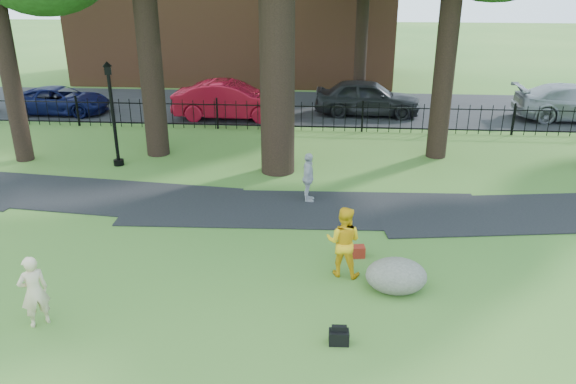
# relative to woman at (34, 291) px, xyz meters

# --- Properties ---
(ground) EXTENTS (120.00, 120.00, 0.00)m
(ground) POSITION_rel_woman_xyz_m (3.74, 1.89, -0.73)
(ground) COLOR #336724
(ground) RESTS_ON ground
(footpath) EXTENTS (36.07, 3.85, 0.03)m
(footpath) POSITION_rel_woman_xyz_m (4.74, 5.79, -0.73)
(footpath) COLOR black
(footpath) RESTS_ON ground
(street) EXTENTS (80.00, 7.00, 0.02)m
(street) POSITION_rel_woman_xyz_m (3.74, 17.89, -0.73)
(street) COLOR black
(street) RESTS_ON ground
(iron_fence) EXTENTS (44.00, 0.04, 1.20)m
(iron_fence) POSITION_rel_woman_xyz_m (3.74, 13.89, -0.13)
(iron_fence) COLOR black
(iron_fence) RESTS_ON ground
(woman) EXTENTS (0.63, 0.61, 1.45)m
(woman) POSITION_rel_woman_xyz_m (0.00, 0.00, 0.00)
(woman) COLOR beige
(woman) RESTS_ON ground
(man) EXTENTS (0.90, 0.77, 1.61)m
(man) POSITION_rel_woman_xyz_m (5.80, 2.33, 0.08)
(man) COLOR #F0B114
(man) RESTS_ON ground
(pedestrian) EXTENTS (0.38, 0.87, 1.46)m
(pedestrian) POSITION_rel_woman_xyz_m (4.86, 6.39, 0.01)
(pedestrian) COLOR #B1B1B6
(pedestrian) RESTS_ON ground
(boulder) EXTENTS (1.56, 1.38, 0.75)m
(boulder) POSITION_rel_woman_xyz_m (6.92, 1.79, -0.35)
(boulder) COLOR #686357
(boulder) RESTS_ON ground
(lamppost) EXTENTS (0.35, 0.35, 3.52)m
(lamppost) POSITION_rel_woman_xyz_m (-1.76, 9.08, 1.00)
(lamppost) COLOR black
(lamppost) RESTS_ON ground
(backpack) EXTENTS (0.37, 0.24, 0.27)m
(backpack) POSITION_rel_woman_xyz_m (5.71, -0.16, -0.59)
(backpack) COLOR black
(backpack) RESTS_ON ground
(red_bag) EXTENTS (0.42, 0.30, 0.27)m
(red_bag) POSITION_rel_woman_xyz_m (6.14, 3.16, -0.59)
(red_bag) COLOR maroon
(red_bag) RESTS_ON ground
(red_sedan) EXTENTS (5.04, 1.83, 1.65)m
(red_sedan) POSITION_rel_woman_xyz_m (1.03, 15.57, 0.10)
(red_sedan) COLOR #A10C21
(red_sedan) RESTS_ON ground
(navy_van) EXTENTS (4.41, 2.04, 1.22)m
(navy_van) POSITION_rel_woman_xyz_m (-6.92, 15.90, -0.12)
(navy_van) COLOR #0C1140
(navy_van) RESTS_ON ground
(grey_car) EXTENTS (4.80, 2.09, 1.61)m
(grey_car) POSITION_rel_woman_xyz_m (7.09, 16.72, 0.08)
(grey_car) COLOR black
(grey_car) RESTS_ON ground
(silver_car) EXTENTS (5.36, 2.27, 1.54)m
(silver_car) POSITION_rel_woman_xyz_m (16.18, 16.51, 0.04)
(silver_car) COLOR #95979D
(silver_car) RESTS_ON ground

